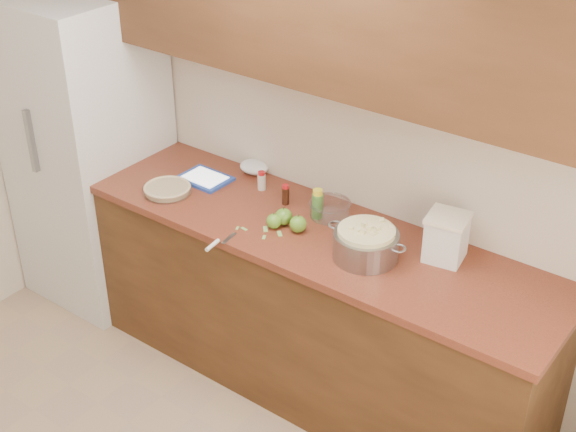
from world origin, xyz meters
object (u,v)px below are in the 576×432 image
Objects in this scene: pie at (167,189)px; colander at (366,244)px; flour_canister at (446,237)px; tablet at (205,179)px.

colander is (1.12, 0.10, 0.05)m from pie.
colander is 0.35m from flour_canister.
tablet is (-1.34, -0.09, -0.10)m from flour_canister.
tablet is at bearing 173.66° from colander.
pie is at bearing -104.93° from tablet.
flour_canister is 1.35m from tablet.
pie is 1.44m from flour_canister.
flour_canister is 0.84× the size of tablet.
flour_canister is at bearing 12.10° from pie.
flour_canister reaches higher than tablet.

